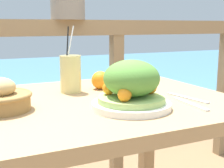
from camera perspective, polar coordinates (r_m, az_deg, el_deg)
patio_table at (r=1.11m, az=-2.57°, el=-8.80°), size 0.92×0.77×0.75m
railing_fence at (r=1.81m, az=-12.21°, el=2.15°), size 2.80×0.08×1.03m
sea_backdrop at (r=4.34m, az=-19.48°, el=-0.81°), size 12.00×4.00×0.37m
salad_plate at (r=0.94m, az=3.55°, el=-0.67°), size 0.24×0.24×0.15m
drink_glass at (r=1.18m, az=-7.59°, el=1.88°), size 0.08×0.08×0.25m
fork at (r=1.03m, az=14.08°, el=-3.51°), size 0.03×0.18×0.00m
knife at (r=1.11m, az=13.58°, el=-2.48°), size 0.04×0.18×0.00m
orange_near_basket at (r=1.23m, az=-2.13°, el=0.71°), size 0.07×0.07×0.07m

